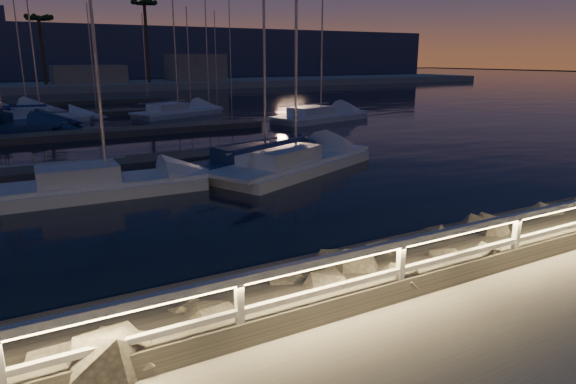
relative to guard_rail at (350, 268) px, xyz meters
name	(u,v)px	position (x,y,z in m)	size (l,w,h in m)	color
ground	(352,311)	(0.07, 0.00, -0.77)	(400.00, 400.00, 0.00)	#A29E92
harbor_water	(77,133)	(0.07, 31.22, -1.74)	(400.00, 440.00, 0.60)	black
guard_rail	(350,268)	(0.00, 0.00, 0.00)	(44.11, 0.12, 1.06)	silver
riprap	(151,331)	(-2.89, 1.31, -0.95)	(40.84, 3.01, 1.36)	#6B675C
floating_docks	(73,123)	(0.07, 32.50, -1.17)	(22.00, 36.00, 0.40)	#59504A
far_shore	(29,85)	(-0.06, 74.05, -0.48)	(160.00, 14.00, 5.20)	#A29E92
palm_center	(39,20)	(2.07, 73.00, 8.01)	(3.00, 3.00, 9.70)	brown
palm_right	(144,7)	(16.07, 72.00, 10.26)	(3.00, 3.00, 12.20)	brown
sailboat_b	(101,183)	(-1.72, 12.01, -0.96)	(7.21, 2.45, 12.13)	silver
sailboat_c	(262,159)	(5.06, 13.15, -0.97)	(7.66, 3.86, 12.53)	navy
sailboat_d	(292,162)	(5.85, 11.90, -0.95)	(8.86, 5.71, 14.63)	silver
sailboat_g	(38,117)	(-1.87, 35.84, -0.98)	(7.36, 3.00, 12.14)	silver
sailboat_h	(319,116)	(16.31, 26.05, -0.95)	(8.82, 4.40, 14.37)	silver
sailboat_j	(0,125)	(-4.41, 31.52, -0.93)	(8.06, 3.91, 13.25)	navy
sailboat_l	(176,111)	(8.13, 34.46, -0.97)	(8.21, 5.12, 13.51)	silver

